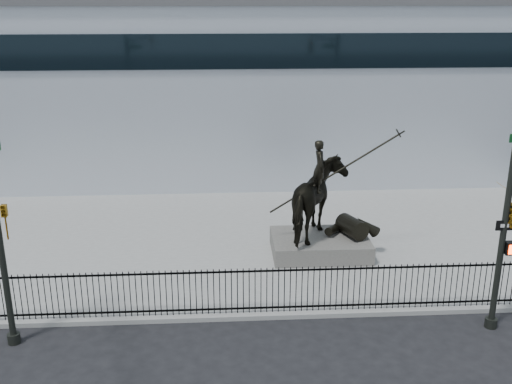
{
  "coord_description": "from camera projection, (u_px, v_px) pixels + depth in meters",
  "views": [
    {
      "loc": [
        -1.0,
        -15.11,
        9.51
      ],
      "look_at": [
        0.3,
        6.0,
        2.49
      ],
      "focal_mm": 42.0,
      "sensor_mm": 36.0,
      "label": 1
    }
  ],
  "objects": [
    {
      "name": "statue_plinth",
      "position": [
        320.0,
        245.0,
        22.6
      ],
      "size": [
        3.62,
        2.5,
        0.68
      ],
      "primitive_type": "cube",
      "rotation": [
        0.0,
        0.0,
        -0.01
      ],
      "color": "#4F4C48",
      "rests_on": "plaza"
    },
    {
      "name": "picket_fence",
      "position": [
        256.0,
        290.0,
        18.27
      ],
      "size": [
        22.1,
        0.1,
        1.5
      ],
      "color": "black",
      "rests_on": "plaza"
    },
    {
      "name": "ground",
      "position": [
        258.0,
        338.0,
        17.37
      ],
      "size": [
        120.0,
        120.0,
        0.0
      ],
      "primitive_type": "plane",
      "color": "black",
      "rests_on": "ground"
    },
    {
      "name": "plaza",
      "position": [
        247.0,
        242.0,
        23.98
      ],
      "size": [
        30.0,
        12.0,
        0.15
      ],
      "primitive_type": "cube",
      "color": "gray",
      "rests_on": "ground"
    },
    {
      "name": "equestrian_statue",
      "position": [
        323.0,
        201.0,
        22.05
      ],
      "size": [
        4.63,
        2.87,
        3.92
      ],
      "rotation": [
        0.0,
        0.0,
        -0.01
      ],
      "color": "black",
      "rests_on": "statue_plinth"
    },
    {
      "name": "building",
      "position": [
        236.0,
        84.0,
        34.9
      ],
      "size": [
        44.0,
        14.0,
        9.0
      ],
      "primitive_type": "cube",
      "color": "silver",
      "rests_on": "ground"
    }
  ]
}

